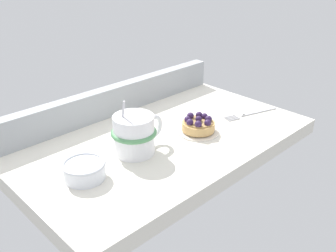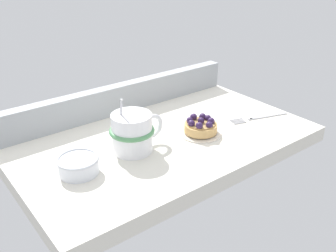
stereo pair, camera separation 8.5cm
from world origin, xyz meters
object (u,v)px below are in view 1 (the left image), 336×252
at_px(raspberry_tart, 198,124).
at_px(dessert_fork, 251,113).
at_px(dessert_plate, 198,131).
at_px(sugar_bowl, 84,170).
at_px(coffee_mug, 135,134).

distance_m(raspberry_tart, dessert_fork, 0.18).
xyz_separation_m(dessert_plate, sugar_bowl, (-0.30, 0.02, 0.02)).
bearing_deg(coffee_mug, sugar_bowl, -175.75).
bearing_deg(coffee_mug, raspberry_tart, -10.62).
distance_m(raspberry_tart, coffee_mug, 0.17).
distance_m(dessert_fork, sugar_bowl, 0.49).
height_order(dessert_plate, sugar_bowl, sugar_bowl).
height_order(dessert_plate, dessert_fork, same).
distance_m(dessert_plate, sugar_bowl, 0.31).
xyz_separation_m(raspberry_tart, coffee_mug, (-0.17, 0.03, 0.02)).
xyz_separation_m(dessert_fork, sugar_bowl, (-0.48, 0.05, 0.02)).
bearing_deg(coffee_mug, dessert_plate, -10.63).
relative_size(raspberry_tart, sugar_bowl, 0.93).
xyz_separation_m(coffee_mug, sugar_bowl, (-0.14, -0.01, -0.03)).
height_order(coffee_mug, sugar_bowl, coffee_mug).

